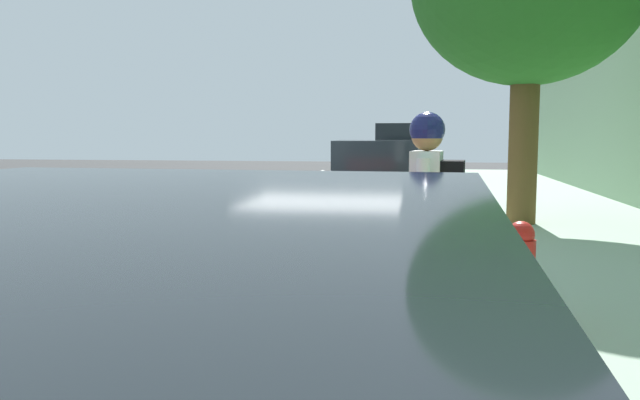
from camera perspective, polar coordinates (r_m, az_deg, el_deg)
name	(u,v)px	position (r m, az deg, el deg)	size (l,w,h in m)	color
ground	(323,235)	(10.31, 0.30, -3.19)	(55.61, 55.61, 0.00)	#353535
sidewalk	(576,237)	(10.44, 22.05, -3.08)	(3.92, 34.76, 0.16)	#99AF9B
curb_edge	(440,233)	(10.18, 10.78, -2.97)	(0.16, 34.76, 0.16)	gray
lane_stripe_centre	(169,226)	(11.58, -13.44, -2.33)	(0.14, 35.80, 0.01)	white
lane_stripe_bike_edge	(348,236)	(10.25, 2.52, -3.23)	(0.12, 34.76, 0.01)	white
parked_sedan_silver_second	(375,180)	(12.42, 4.96, 1.83)	(2.02, 4.49, 1.52)	#B7BABF
parked_suv_grey_mid	(403,152)	(21.83, 7.52, 4.28)	(2.02, 4.72, 1.99)	slate
bicycle_at_curb	(402,280)	(5.63, 7.38, -7.18)	(1.67, 0.58, 0.73)	black
cyclist_with_backpack	(430,201)	(5.06, 9.85, -0.05)	(0.44, 0.62, 1.81)	#C6B284
fire_hydrant	(520,276)	(5.00, 17.54, -6.54)	(0.22, 0.22, 0.84)	red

